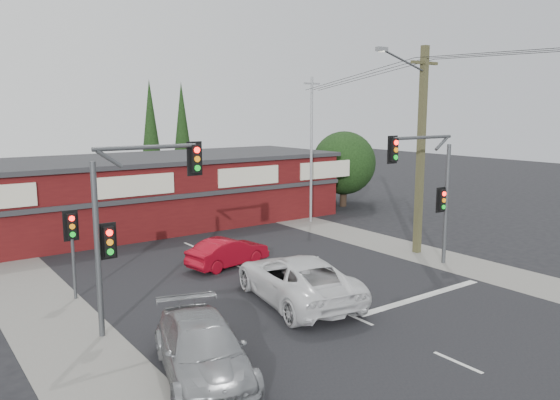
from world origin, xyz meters
TOP-DOWN VIEW (x-y plane):
  - ground at (0.00, 0.00)m, footprint 120.00×120.00m
  - road_strip at (0.00, 5.00)m, footprint 14.00×70.00m
  - verge_left at (-8.50, 5.00)m, footprint 3.00×70.00m
  - verge_right at (8.50, 5.00)m, footprint 3.00×70.00m
  - stop_line at (3.50, -1.50)m, footprint 6.50×0.35m
  - white_suv at (-0.59, 0.98)m, footprint 3.93×6.59m
  - silver_suv at (-6.17, -2.23)m, footprint 3.51×5.62m
  - red_sedan at (-0.31, 6.44)m, footprint 4.12×2.06m
  - lane_dashes at (0.00, 4.59)m, footprint 0.12×46.78m
  - shop_building at (-0.99, 16.99)m, footprint 27.30×8.40m
  - tree_cluster at (14.69, 15.44)m, footprint 5.90×5.10m
  - conifer_near at (3.50, 24.00)m, footprint 1.80×1.80m
  - conifer_far at (7.00, 26.00)m, footprint 1.80×1.80m
  - traffic_mast_left at (-6.43, 2.00)m, footprint 3.77×0.27m
  - traffic_mast_right at (6.86, 1.00)m, footprint 3.96×0.27m
  - pedestal_signal at (-7.20, 6.01)m, footprint 0.55×0.27m
  - utility_pole at (8.36, 2.99)m, footprint 4.38×0.59m
  - steel_pole at (9.00, 12.00)m, footprint 1.20×0.16m
  - power_lines at (8.47, -2.47)m, footprint 2.01×29.00m

SIDE VIEW (x-z plane):
  - ground at x=0.00m, z-range 0.00..0.00m
  - road_strip at x=0.00m, z-range 0.00..0.01m
  - verge_left at x=-8.50m, z-range 0.00..0.02m
  - verge_right at x=8.50m, z-range 0.00..0.02m
  - lane_dashes at x=0.00m, z-range 0.01..0.02m
  - stop_line at x=3.50m, z-range 0.01..0.02m
  - red_sedan at x=-0.31m, z-range 0.00..1.30m
  - silver_suv at x=-6.17m, z-range 0.00..1.52m
  - white_suv at x=-0.59m, z-range 0.00..1.72m
  - shop_building at x=-0.99m, z-range 0.02..4.25m
  - pedestal_signal at x=-7.20m, z-range 0.72..4.09m
  - tree_cluster at x=14.69m, z-range 0.15..5.65m
  - traffic_mast_left at x=-6.43m, z-range 0.94..6.92m
  - traffic_mast_right at x=6.86m, z-range 0.96..6.93m
  - steel_pole at x=9.00m, z-range 0.20..9.20m
  - utility_pole at x=8.36m, z-range 0.40..10.40m
  - conifer_near at x=3.50m, z-range 0.85..10.10m
  - conifer_far at x=7.00m, z-range 0.85..10.10m
  - power_lines at x=8.47m, z-range 8.43..9.65m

